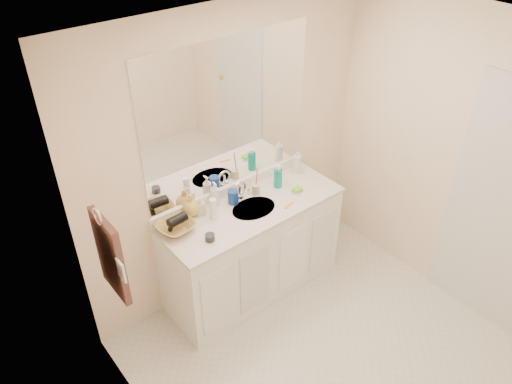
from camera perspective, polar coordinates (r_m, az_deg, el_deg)
The scene contains 30 objects.
floor at distance 4.02m, azimuth 9.26°, elevation -18.79°, with size 2.60×2.60×0.00m, color silver.
ceiling at distance 2.55m, azimuth 14.40°, elevation 15.30°, with size 2.60×2.60×0.02m, color white.
wall_back at distance 3.92m, azimuth -3.00°, elevation 3.92°, with size 2.60×0.02×2.40m, color #FDE3C6.
wall_left at distance 2.56m, azimuth -9.43°, elevation -17.72°, with size 0.02×2.60×2.40m, color #FDE3C6.
wall_right at distance 4.08m, azimuth 23.46°, elevation 2.19°, with size 0.02×2.60×2.40m, color #FDE3C6.
vanity_cabinet at distance 4.20m, azimuth -0.43°, elevation -6.71°, with size 1.50×0.55×0.85m, color white.
countertop at distance 3.92m, azimuth -0.46°, elevation -1.89°, with size 1.52×0.57×0.03m, color silver.
backsplash at distance 4.06m, azimuth -2.75°, elevation 0.44°, with size 1.52×0.03×0.08m, color white.
sink_basin at distance 3.90m, azimuth -0.28°, elevation -2.00°, with size 0.37×0.37×0.02m, color beige.
faucet at distance 3.98m, azimuth -1.90°, elevation -0.01°, with size 0.02×0.02×0.11m, color silver.
mirror at distance 3.74m, azimuth -3.11°, elevation 8.62°, with size 1.48×0.01×1.20m, color white.
blue_mug at distance 3.92m, azimuth -2.63°, elevation -0.56°, with size 0.08×0.08×0.12m, color navy.
tan_cup at distance 4.03m, azimuth -0.03°, elevation 0.31°, with size 0.06×0.06×0.09m, color #C7B68C.
toothbrush at distance 3.98m, azimuth 0.08°, elevation 1.63°, with size 0.01×0.01×0.20m, color #EC3E88.
mouthwash_bottle at distance 4.10m, azimuth 2.52°, elevation 1.60°, with size 0.07×0.07×0.16m, color #0C9185.
clear_pump_bottle at distance 4.29m, azimuth 4.69°, elevation 3.15°, with size 0.06×0.06×0.17m, color silver.
soap_dish at distance 4.08m, azimuth 4.72°, elevation 0.04°, with size 0.09×0.07×0.01m, color silver.
green_soap at distance 4.07m, azimuth 4.73°, elevation 0.25°, with size 0.08×0.05×0.03m, color #71C830.
orange_comb at distance 3.93m, azimuth 3.83°, elevation -1.52°, with size 0.11×0.02×0.00m, color orange.
dark_jar at distance 3.60m, azimuth -5.29°, elevation -5.18°, with size 0.07×0.07×0.05m, color #26262B.
extra_white_bottle at distance 3.76m, azimuth -4.93°, elevation -1.91°, with size 0.05×0.05×0.17m, color white.
soap_bottle_white at distance 3.90m, azimuth -4.76°, elevation -0.18°, with size 0.08×0.08×0.20m, color white.
soap_bottle_cream at distance 3.82m, azimuth -6.37°, elevation -1.55°, with size 0.07×0.07×0.15m, color beige.
soap_bottle_yellow at distance 3.81m, azimuth -7.45°, elevation -1.47°, with size 0.14×0.14×0.18m, color gold.
wicker_basket at distance 3.71m, azimuth -9.17°, elevation -3.96°, with size 0.27×0.27×0.07m, color #A88444.
hair_dryer at distance 3.68m, azimuth -8.99°, elevation -3.15°, with size 0.07×0.07×0.15m, color black.
towel_ring at distance 2.85m, azimuth -17.65°, elevation -2.72°, with size 0.11×0.11×0.01m, color silver.
hand_towel at distance 3.04m, azimuth -16.32°, elevation -7.07°, with size 0.04×0.32×0.55m, color #38211E.
switch_plate at distance 2.86m, azimuth -15.16°, elevation -8.66°, with size 0.01×0.09×0.13m, color white.
door at distance 4.08m, azimuth 26.24°, elevation -2.04°, with size 0.02×0.82×2.00m, color silver.
Camera 1 is at (-1.95, -1.44, 3.21)m, focal length 35.00 mm.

